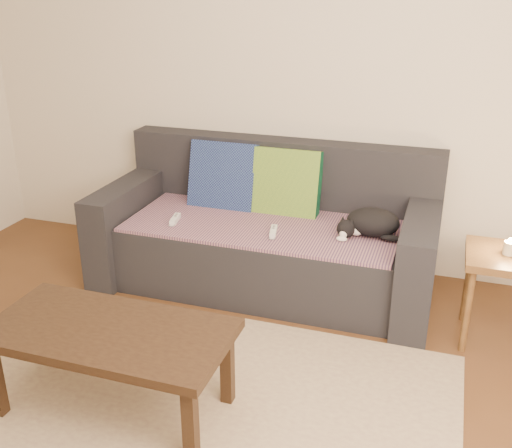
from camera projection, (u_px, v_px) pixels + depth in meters
name	position (u px, v px, depth m)	size (l,w,h in m)	color
ground	(157.00, 441.00, 2.57)	(4.50, 4.50, 0.00)	brown
back_wall	(288.00, 70.00, 3.84)	(4.50, 0.04, 2.60)	beige
sofa	(267.00, 237.00, 3.84)	(2.10, 0.94, 0.87)	#232328
throw_blanket	(263.00, 225.00, 3.71)	(1.66, 0.74, 0.02)	#3E284B
cushion_navy	(224.00, 176.00, 3.97)	(0.45, 0.11, 0.45)	#101548
cushion_green	(287.00, 183.00, 3.84)	(0.43, 0.11, 0.43)	#0A452A
cat	(371.00, 223.00, 3.50)	(0.38, 0.28, 0.16)	black
wii_remote_a	(175.00, 219.00, 3.73)	(0.15, 0.04, 0.03)	white
wii_remote_b	(273.00, 231.00, 3.55)	(0.15, 0.04, 0.03)	white
side_table	(505.00, 270.00, 3.14)	(0.41, 0.41, 0.52)	brown
candle	(509.00, 248.00, 3.09)	(0.06, 0.06, 0.09)	beige
rug	(172.00, 417.00, 2.70)	(2.50, 1.80, 0.01)	tan
coffee_table	(109.00, 339.00, 2.63)	(1.08, 0.54, 0.43)	#322213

